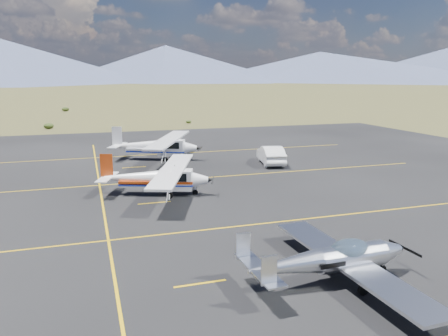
{
  "coord_description": "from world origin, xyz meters",
  "views": [
    {
      "loc": [
        -6.69,
        -17.99,
        7.57
      ],
      "look_at": [
        1.85,
        8.78,
        1.6
      ],
      "focal_mm": 35.0,
      "sensor_mm": 36.0,
      "label": 1
    }
  ],
  "objects": [
    {
      "name": "aircraft_cessna",
      "position": [
        -2.52,
        9.34,
        1.18
      ],
      "size": [
        7.31,
        10.32,
        2.66
      ],
      "rotation": [
        0.0,
        0.0,
        -0.34
      ],
      "color": "white",
      "rests_on": "apron"
    },
    {
      "name": "aircraft_plain",
      "position": [
        -0.65,
        21.3,
        1.33
      ],
      "size": [
        8.55,
        11.46,
        2.99
      ],
      "rotation": [
        0.0,
        0.0,
        -0.41
      ],
      "color": "silver",
      "rests_on": "apron"
    },
    {
      "name": "apron",
      "position": [
        0.0,
        7.0,
        0.0
      ],
      "size": [
        72.0,
        72.0,
        0.02
      ],
      "primitive_type": "cube",
      "color": "black",
      "rests_on": "ground"
    },
    {
      "name": "aircraft_low_wing",
      "position": [
        1.73,
        -4.9,
        0.94
      ],
      "size": [
        6.43,
        8.98,
        1.96
      ],
      "rotation": [
        0.0,
        0.0,
        0.04
      ],
      "color": "silver",
      "rests_on": "apron"
    },
    {
      "name": "sedan",
      "position": [
        8.56,
        16.36,
        0.81
      ],
      "size": [
        2.67,
        5.13,
        1.61
      ],
      "primitive_type": "imported",
      "rotation": [
        0.0,
        0.0,
        2.93
      ],
      "color": "white",
      "rests_on": "apron"
    },
    {
      "name": "ground",
      "position": [
        0.0,
        0.0,
        0.0
      ],
      "size": [
        1600.0,
        1600.0,
        0.0
      ],
      "primitive_type": "plane",
      "color": "#383D1C",
      "rests_on": "ground"
    }
  ]
}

